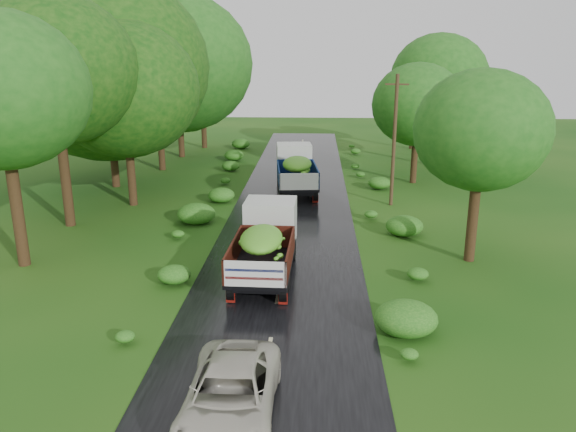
# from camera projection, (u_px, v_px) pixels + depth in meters

# --- Properties ---
(ground) EXTENTS (120.00, 120.00, 0.00)m
(ground) POSITION_uv_depth(u_px,v_px,m) (269.00, 351.00, 16.41)
(ground) COLOR #10420E
(ground) RESTS_ON ground
(road) EXTENTS (6.50, 80.00, 0.02)m
(road) POSITION_uv_depth(u_px,v_px,m) (280.00, 283.00, 21.20)
(road) COLOR black
(road) RESTS_ON ground
(road_lines) EXTENTS (0.12, 69.60, 0.00)m
(road_lines) POSITION_uv_depth(u_px,v_px,m) (281.00, 273.00, 22.15)
(road_lines) COLOR #BFB78C
(road_lines) RESTS_ON road
(truck_near) EXTENTS (2.29, 6.08, 2.53)m
(truck_near) POSITION_uv_depth(u_px,v_px,m) (266.00, 240.00, 21.69)
(truck_near) COLOR black
(truck_near) RESTS_ON ground
(truck_far) EXTENTS (2.85, 6.56, 2.68)m
(truck_far) POSITION_uv_depth(u_px,v_px,m) (296.00, 168.00, 34.65)
(truck_far) COLOR black
(truck_far) RESTS_ON ground
(car) EXTENTS (2.16, 4.63, 1.28)m
(car) POSITION_uv_depth(u_px,v_px,m) (230.00, 395.00, 13.19)
(car) COLOR beige
(car) RESTS_ON road
(utility_pole) EXTENTS (1.27, 0.27, 7.27)m
(utility_pole) POSITION_uv_depth(u_px,v_px,m) (394.00, 140.00, 30.94)
(utility_pole) COLOR #382616
(utility_pole) RESTS_ON ground
(trees_left) EXTENTS (7.29, 32.97, 9.77)m
(trees_left) POSITION_uv_depth(u_px,v_px,m) (137.00, 72.00, 36.08)
(trees_left) COLOR black
(trees_left) RESTS_ON ground
(trees_right) EXTENTS (6.10, 31.25, 8.25)m
(trees_right) POSITION_uv_depth(u_px,v_px,m) (434.00, 95.00, 36.92)
(trees_right) COLOR black
(trees_right) RESTS_ON ground
(shrubs) EXTENTS (11.90, 44.00, 0.70)m
(shrubs) POSITION_uv_depth(u_px,v_px,m) (291.00, 210.00, 29.73)
(shrubs) COLOR #155714
(shrubs) RESTS_ON ground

